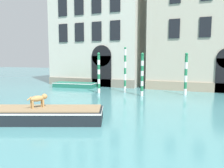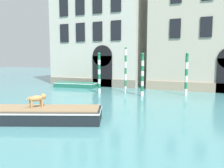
{
  "view_description": "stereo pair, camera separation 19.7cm",
  "coord_description": "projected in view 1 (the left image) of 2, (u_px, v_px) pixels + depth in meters",
  "views": [
    {
      "loc": [
        10.52,
        -5.02,
        3.07
      ],
      "look_at": [
        4.43,
        10.24,
        1.2
      ],
      "focal_mm": 35.0,
      "sensor_mm": 36.0,
      "label": 1
    },
    {
      "loc": [
        10.71,
        -4.95,
        3.07
      ],
      "look_at": [
        4.43,
        10.24,
        1.2
      ],
      "focal_mm": 35.0,
      "sensor_mm": 36.0,
      "label": 2
    }
  ],
  "objects": [
    {
      "name": "mooring_pole_4",
      "position": [
        142.0,
        74.0,
        18.14
      ],
      "size": [
        0.25,
        0.25,
        3.61
      ],
      "color": "white",
      "rests_on": "ground_plane"
    },
    {
      "name": "mooring_pole_1",
      "position": [
        186.0,
        74.0,
        18.52
      ],
      "size": [
        0.26,
        0.26,
        3.63
      ],
      "color": "white",
      "rests_on": "ground_plane"
    },
    {
      "name": "dog_on_deck",
      "position": [
        39.0,
        99.0,
        10.74
      ],
      "size": [
        0.61,
        0.93,
        0.68
      ],
      "rotation": [
        0.0,
        0.0,
        1.08
      ],
      "color": "tan",
      "rests_on": "boat_foreground"
    },
    {
      "name": "mooring_pole_0",
      "position": [
        99.0,
        73.0,
        19.73
      ],
      "size": [
        0.25,
        0.25,
        3.67
      ],
      "color": "white",
      "rests_on": "ground_plane"
    },
    {
      "name": "boat_moored_near_palazzo",
      "position": [
        75.0,
        85.0,
        24.03
      ],
      "size": [
        4.76,
        2.1,
        0.52
      ],
      "rotation": [
        0.0,
        0.0,
        0.1
      ],
      "color": "#1E6651",
      "rests_on": "ground_plane"
    },
    {
      "name": "mooring_pole_3",
      "position": [
        125.0,
        70.0,
        20.09
      ],
      "size": [
        0.21,
        0.21,
        4.18
      ],
      "color": "white",
      "rests_on": "ground_plane"
    },
    {
      "name": "palazzo_left",
      "position": [
        99.0,
        8.0,
        26.77
      ],
      "size": [
        10.87,
        6.13,
        18.68
      ],
      "color": "beige",
      "rests_on": "ground_plane"
    },
    {
      "name": "boat_foreground",
      "position": [
        38.0,
        114.0,
        10.74
      ],
      "size": [
        6.57,
        4.01,
        0.7
      ],
      "rotation": [
        0.0,
        0.0,
        0.38
      ],
      "color": "black",
      "rests_on": "ground_plane"
    }
  ]
}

